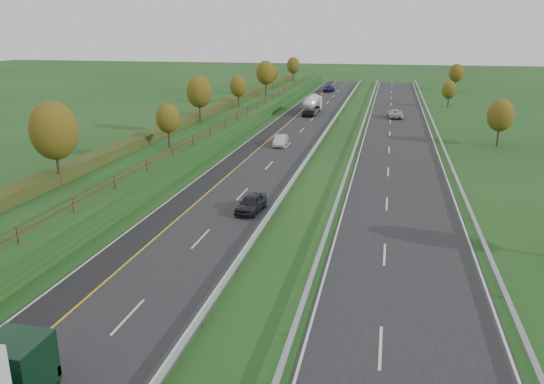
% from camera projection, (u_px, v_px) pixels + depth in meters
% --- Properties ---
extents(ground, '(400.00, 400.00, 0.00)m').
position_uv_depth(ground, '(333.00, 154.00, 69.62)').
color(ground, '#194016').
rests_on(ground, ground).
extents(near_carriageway, '(10.50, 200.00, 0.04)m').
position_uv_depth(near_carriageway, '(281.00, 144.00, 75.94)').
color(near_carriageway, black).
rests_on(near_carriageway, ground).
extents(far_carriageway, '(10.50, 200.00, 0.04)m').
position_uv_depth(far_carriageway, '(398.00, 149.00, 72.53)').
color(far_carriageway, black).
rests_on(far_carriageway, ground).
extents(hard_shoulder, '(3.00, 200.00, 0.04)m').
position_uv_depth(hard_shoulder, '(255.00, 142.00, 76.71)').
color(hard_shoulder, black).
rests_on(hard_shoulder, ground).
extents(lane_markings, '(26.75, 200.00, 0.01)m').
position_uv_depth(lane_markings, '(325.00, 146.00, 74.50)').
color(lane_markings, silver).
rests_on(lane_markings, near_carriageway).
extents(embankment_left, '(12.00, 200.00, 2.00)m').
position_uv_depth(embankment_left, '(195.00, 133.00, 78.34)').
color(embankment_left, '#194016').
rests_on(embankment_left, ground).
extents(hedge_left, '(2.20, 180.00, 1.10)m').
position_uv_depth(hedge_left, '(181.00, 122.00, 78.30)').
color(hedge_left, '#2B3A17').
rests_on(hedge_left, embankment_left).
extents(fence_left, '(0.12, 189.06, 1.20)m').
position_uv_depth(fence_left, '(223.00, 123.00, 76.52)').
color(fence_left, '#422B19').
rests_on(fence_left, embankment_left).
extents(median_barrier_near, '(0.32, 200.00, 0.71)m').
position_uv_depth(median_barrier_near, '(320.00, 141.00, 74.59)').
color(median_barrier_near, '#92959A').
rests_on(median_barrier_near, ground).
extents(median_barrier_far, '(0.32, 200.00, 0.71)m').
position_uv_depth(median_barrier_far, '(357.00, 143.00, 73.53)').
color(median_barrier_far, '#92959A').
rests_on(median_barrier_far, ground).
extents(outer_barrier_far, '(0.32, 200.00, 0.71)m').
position_uv_depth(outer_barrier_far, '(443.00, 146.00, 71.16)').
color(outer_barrier_far, '#92959A').
rests_on(outer_barrier_far, ground).
extents(trees_left, '(6.64, 164.30, 7.66)m').
position_uv_depth(trees_left, '(187.00, 99.00, 73.56)').
color(trees_left, '#2D2116').
rests_on(trees_left, embankment_left).
extents(trees_far, '(8.45, 118.60, 7.12)m').
position_uv_depth(trees_far, '(474.00, 96.00, 95.83)').
color(trees_far, '#2D2116').
rests_on(trees_far, ground).
extents(road_tanker, '(2.40, 11.22, 3.46)m').
position_uv_depth(road_tanker, '(312.00, 104.00, 103.19)').
color(road_tanker, silver).
rests_on(road_tanker, near_carriageway).
extents(car_dark_near, '(2.27, 4.70, 1.55)m').
position_uv_depth(car_dark_near, '(251.00, 203.00, 47.11)').
color(car_dark_near, black).
rests_on(car_dark_near, near_carriageway).
extents(car_silver_mid, '(1.82, 4.60, 1.49)m').
position_uv_depth(car_silver_mid, '(281.00, 140.00, 74.26)').
color(car_silver_mid, '#B8B9BD').
rests_on(car_silver_mid, near_carriageway).
extents(car_small_far, '(2.89, 5.65, 1.57)m').
position_uv_depth(car_small_far, '(329.00, 89.00, 140.37)').
color(car_small_far, '#161645').
rests_on(car_small_far, near_carriageway).
extents(car_oncoming, '(2.94, 5.72, 1.54)m').
position_uv_depth(car_oncoming, '(395.00, 114.00, 98.15)').
color(car_oncoming, silver).
rests_on(car_oncoming, far_carriageway).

